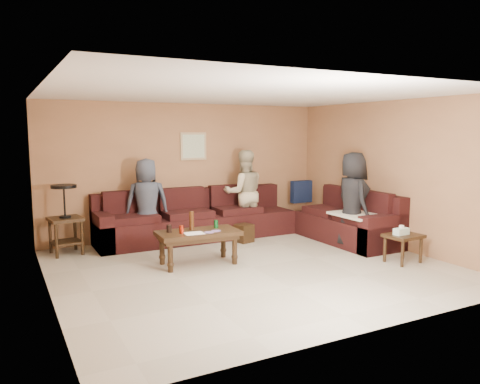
{
  "coord_description": "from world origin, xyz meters",
  "views": [
    {
      "loc": [
        -3.23,
        -5.82,
        1.97
      ],
      "look_at": [
        0.25,
        0.85,
        1.0
      ],
      "focal_mm": 35.0,
      "sensor_mm": 36.0,
      "label": 1
    }
  ],
  "objects_px": {
    "waste_bin": "(244,233)",
    "person_left": "(147,202)",
    "end_table_left": "(65,218)",
    "person_right": "(353,200)",
    "person_middle": "(244,193)",
    "side_table_right": "(403,238)",
    "sectional_sofa": "(250,223)",
    "coffee_table": "(198,236)"
  },
  "relations": [
    {
      "from": "side_table_right",
      "to": "sectional_sofa",
      "type": "bearing_deg",
      "value": 119.55
    },
    {
      "from": "coffee_table",
      "to": "end_table_left",
      "type": "bearing_deg",
      "value": 137.33
    },
    {
      "from": "waste_bin",
      "to": "person_left",
      "type": "xyz_separation_m",
      "value": [
        -1.61,
        0.56,
        0.6
      ]
    },
    {
      "from": "sectional_sofa",
      "to": "coffee_table",
      "type": "xyz_separation_m",
      "value": [
        -1.45,
        -1.01,
        0.1
      ]
    },
    {
      "from": "end_table_left",
      "to": "waste_bin",
      "type": "bearing_deg",
      "value": -11.38
    },
    {
      "from": "person_left",
      "to": "side_table_right",
      "type": "bearing_deg",
      "value": 150.24
    },
    {
      "from": "person_right",
      "to": "person_middle",
      "type": "bearing_deg",
      "value": 44.94
    },
    {
      "from": "coffee_table",
      "to": "end_table_left",
      "type": "height_order",
      "value": "end_table_left"
    },
    {
      "from": "end_table_left",
      "to": "side_table_right",
      "type": "relative_size",
      "value": 1.95
    },
    {
      "from": "person_middle",
      "to": "waste_bin",
      "type": "bearing_deg",
      "value": 74.77
    },
    {
      "from": "person_middle",
      "to": "person_right",
      "type": "xyz_separation_m",
      "value": [
        1.16,
        -1.75,
        0.0
      ]
    },
    {
      "from": "end_table_left",
      "to": "person_middle",
      "type": "height_order",
      "value": "person_middle"
    },
    {
      "from": "side_table_right",
      "to": "person_middle",
      "type": "relative_size",
      "value": 0.35
    },
    {
      "from": "person_middle",
      "to": "end_table_left",
      "type": "bearing_deg",
      "value": 11.64
    },
    {
      "from": "side_table_right",
      "to": "end_table_left",
      "type": "bearing_deg",
      "value": 147.08
    },
    {
      "from": "side_table_right",
      "to": "person_left",
      "type": "xyz_separation_m",
      "value": [
        -3.11,
        2.84,
        0.38
      ]
    },
    {
      "from": "coffee_table",
      "to": "side_table_right",
      "type": "xyz_separation_m",
      "value": [
        2.78,
        -1.34,
        -0.05
      ]
    },
    {
      "from": "end_table_left",
      "to": "person_middle",
      "type": "distance_m",
      "value": 3.24
    },
    {
      "from": "person_middle",
      "to": "person_left",
      "type": "bearing_deg",
      "value": 12.07
    },
    {
      "from": "sectional_sofa",
      "to": "person_right",
      "type": "distance_m",
      "value": 1.87
    },
    {
      "from": "person_left",
      "to": "waste_bin",
      "type": "bearing_deg",
      "value": 173.63
    },
    {
      "from": "side_table_right",
      "to": "person_right",
      "type": "xyz_separation_m",
      "value": [
        -0.06,
        1.08,
        0.44
      ]
    },
    {
      "from": "person_left",
      "to": "person_right",
      "type": "distance_m",
      "value": 3.53
    },
    {
      "from": "waste_bin",
      "to": "person_right",
      "type": "height_order",
      "value": "person_right"
    },
    {
      "from": "person_left",
      "to": "person_right",
      "type": "height_order",
      "value": "person_right"
    },
    {
      "from": "sectional_sofa",
      "to": "side_table_right",
      "type": "xyz_separation_m",
      "value": [
        1.33,
        -2.35,
        0.05
      ]
    },
    {
      "from": "end_table_left",
      "to": "person_right",
      "type": "height_order",
      "value": "person_right"
    },
    {
      "from": "coffee_table",
      "to": "person_middle",
      "type": "distance_m",
      "value": 2.19
    },
    {
      "from": "person_left",
      "to": "person_middle",
      "type": "height_order",
      "value": "person_middle"
    },
    {
      "from": "end_table_left",
      "to": "person_left",
      "type": "xyz_separation_m",
      "value": [
        1.34,
        -0.04,
        0.17
      ]
    },
    {
      "from": "end_table_left",
      "to": "person_left",
      "type": "bearing_deg",
      "value": -1.64
    },
    {
      "from": "sectional_sofa",
      "to": "waste_bin",
      "type": "xyz_separation_m",
      "value": [
        -0.17,
        -0.06,
        -0.16
      ]
    },
    {
      "from": "coffee_table",
      "to": "person_middle",
      "type": "height_order",
      "value": "person_middle"
    },
    {
      "from": "end_table_left",
      "to": "side_table_right",
      "type": "xyz_separation_m",
      "value": [
        4.45,
        -2.88,
        -0.21
      ]
    },
    {
      "from": "sectional_sofa",
      "to": "end_table_left",
      "type": "distance_m",
      "value": 3.17
    },
    {
      "from": "person_left",
      "to": "person_middle",
      "type": "distance_m",
      "value": 1.9
    },
    {
      "from": "sectional_sofa",
      "to": "end_table_left",
      "type": "height_order",
      "value": "end_table_left"
    },
    {
      "from": "waste_bin",
      "to": "person_middle",
      "type": "height_order",
      "value": "person_middle"
    },
    {
      "from": "sectional_sofa",
      "to": "person_right",
      "type": "bearing_deg",
      "value": -45.01
    },
    {
      "from": "sectional_sofa",
      "to": "person_left",
      "type": "xyz_separation_m",
      "value": [
        -1.78,
        0.49,
        0.44
      ]
    },
    {
      "from": "person_right",
      "to": "person_left",
      "type": "bearing_deg",
      "value": 71.33
    },
    {
      "from": "person_left",
      "to": "coffee_table",
      "type": "bearing_deg",
      "value": 115.03
    }
  ]
}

